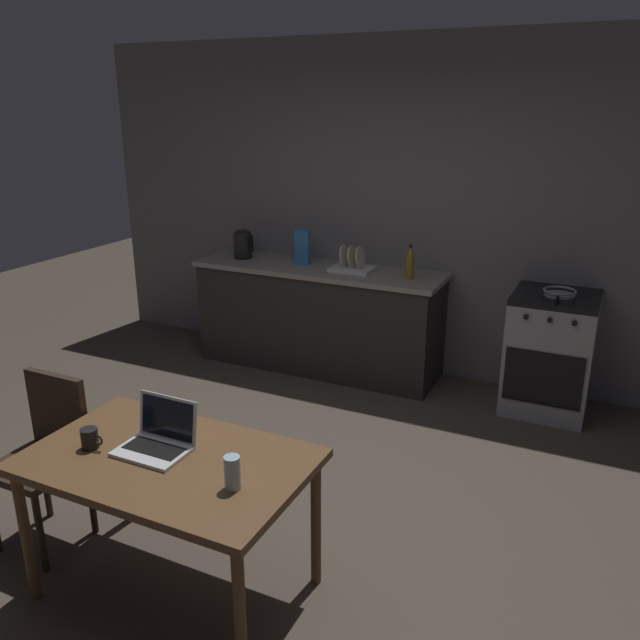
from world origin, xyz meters
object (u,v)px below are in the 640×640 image
at_px(dining_table, 168,471).
at_px(coffee_mug, 90,438).
at_px(frying_pan, 560,293).
at_px(laptop, 157,440).
at_px(cereal_box, 303,247).
at_px(dish_rack, 352,265).
at_px(bottle, 410,263).
at_px(electric_kettle, 243,245).
at_px(chair, 47,448).
at_px(stove_oven, 550,353).
at_px(drinking_glass, 232,473).

height_order(dining_table, coffee_mug, coffee_mug).
bearing_deg(coffee_mug, frying_pan, 58.98).
height_order(laptop, cereal_box, cereal_box).
height_order(laptop, dish_rack, dish_rack).
bearing_deg(frying_pan, dining_table, -115.95).
height_order(bottle, frying_pan, bottle).
distance_m(frying_pan, dish_rack, 1.63).
bearing_deg(dish_rack, laptop, -85.81).
bearing_deg(electric_kettle, laptop, -65.46).
bearing_deg(frying_pan, chair, -129.08).
bearing_deg(laptop, electric_kettle, 113.79).
bearing_deg(electric_kettle, frying_pan, -0.63).
distance_m(stove_oven, dining_table, 3.10).
bearing_deg(laptop, stove_oven, 62.15).
height_order(stove_oven, laptop, laptop).
bearing_deg(drinking_glass, frying_pan, 71.59).
bearing_deg(frying_pan, cereal_box, 178.65).
relative_size(chair, electric_kettle, 3.60).
distance_m(laptop, bottle, 2.74).
bearing_deg(coffee_mug, stove_oven, 59.50).
distance_m(laptop, frying_pan, 3.09).
bearing_deg(electric_kettle, cereal_box, 1.95).
xyz_separation_m(stove_oven, cereal_box, (-2.08, 0.02, 0.60)).
relative_size(electric_kettle, drinking_glass, 1.72).
height_order(stove_oven, frying_pan, frying_pan).
relative_size(laptop, drinking_glass, 2.18).
distance_m(frying_pan, cereal_box, 2.11).
relative_size(drinking_glass, dish_rack, 0.43).
relative_size(chair, drinking_glass, 6.18).
distance_m(laptop, cereal_box, 2.87).
xyz_separation_m(laptop, drinking_glass, (0.48, -0.12, 0.03)).
relative_size(dining_table, frying_pan, 3.16).
height_order(stove_oven, chair, stove_oven).
bearing_deg(cereal_box, dining_table, -75.01).
distance_m(dining_table, chair, 0.86).
height_order(chair, bottle, bottle).
bearing_deg(laptop, dish_rack, 93.44).
relative_size(cereal_box, dish_rack, 0.87).
distance_m(cereal_box, dish_rack, 0.48).
height_order(laptop, drinking_glass, laptop).
bearing_deg(chair, coffee_mug, -3.04).
distance_m(bottle, frying_pan, 1.13).
bearing_deg(coffee_mug, chair, 162.97).
relative_size(laptop, dish_rack, 0.94).
xyz_separation_m(dining_table, coffee_mug, (-0.37, -0.08, 0.12)).
bearing_deg(dish_rack, dining_table, -84.20).
relative_size(chair, laptop, 2.83).
height_order(bottle, drinking_glass, bottle).
distance_m(dining_table, laptop, 0.15).
bearing_deg(electric_kettle, drinking_glass, -58.78).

